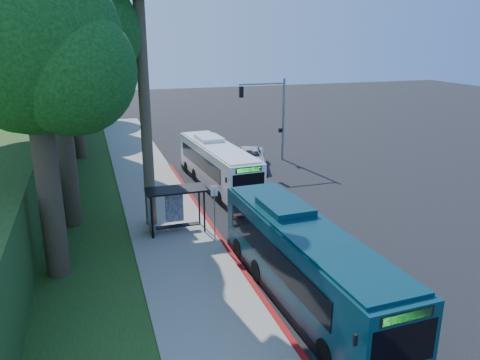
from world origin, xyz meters
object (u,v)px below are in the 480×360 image
object	(u,v)px
bus_shelter	(171,202)
teal_bus	(304,261)
white_bus	(217,165)
pickup	(249,158)

from	to	relation	value
bus_shelter	teal_bus	distance (m)	9.32
bus_shelter	white_bus	xyz separation A→B (m)	(4.57, 7.17, -0.18)
bus_shelter	white_bus	size ratio (longest dim) A/B	0.28
white_bus	pickup	size ratio (longest dim) A/B	2.04
white_bus	teal_bus	world-z (taller)	teal_bus
bus_shelter	pickup	size ratio (longest dim) A/B	0.57
bus_shelter	pickup	bearing A→B (deg)	53.37
white_bus	pickup	distance (m)	5.84
teal_bus	pickup	size ratio (longest dim) A/B	2.17
white_bus	teal_bus	xyz separation A→B (m)	(-0.72, -15.65, 0.11)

